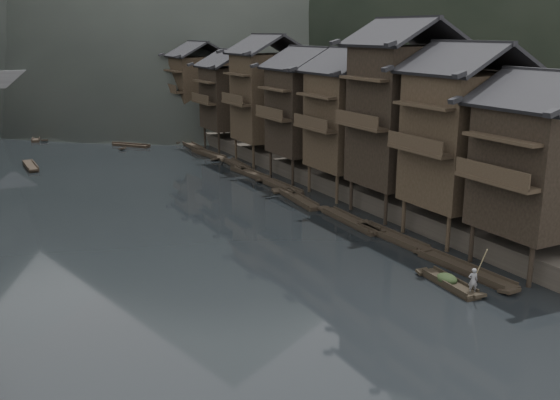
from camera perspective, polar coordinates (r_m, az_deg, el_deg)
water at (r=39.94m, az=-3.73°, el=-6.50°), size 300.00×300.00×0.00m
right_bank at (r=90.35m, az=6.15°, el=6.31°), size 40.00×200.00×1.80m
stilt_houses at (r=62.18m, az=3.62°, el=9.63°), size 9.00×67.60×16.04m
moored_sampans at (r=65.32m, az=-2.46°, el=2.33°), size 2.85×69.70×0.47m
midriver_boats at (r=84.55m, az=-18.91°, el=4.49°), size 16.15×25.62×0.45m
stone_bridge at (r=107.43m, az=-20.01°, el=9.17°), size 40.00×6.00×9.00m
hero_sampan at (r=38.85m, az=15.23°, el=-7.35°), size 1.36×4.95×0.43m
cargo_heap at (r=38.79m, az=15.04°, el=-6.49°), size 1.08×1.41×0.65m
boatman at (r=37.45m, az=17.26°, el=-6.73°), size 0.66×0.58×1.53m
bamboo_pole at (r=36.72m, az=17.80°, el=-2.84°), size 0.66×1.90×3.74m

